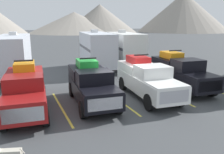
# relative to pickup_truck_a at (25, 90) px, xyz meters

# --- Properties ---
(ground_plane) EXTENTS (240.00, 240.00, 0.00)m
(ground_plane) POSITION_rel_pickup_truck_a_xyz_m (5.18, -0.20, -1.19)
(ground_plane) COLOR #3F4244
(pickup_truck_a) EXTENTS (2.44, 5.54, 2.61)m
(pickup_truck_a) POSITION_rel_pickup_truck_a_xyz_m (0.00, 0.00, 0.00)
(pickup_truck_a) COLOR maroon
(pickup_truck_a) RESTS_ON ground
(pickup_truck_b) EXTENTS (2.48, 5.49, 2.52)m
(pickup_truck_b) POSITION_rel_pickup_truck_a_xyz_m (3.55, -0.00, -0.04)
(pickup_truck_b) COLOR black
(pickup_truck_b) RESTS_ON ground
(pickup_truck_c) EXTENTS (2.50, 6.02, 2.55)m
(pickup_truck_c) POSITION_rel_pickup_truck_a_xyz_m (7.07, -0.20, -0.01)
(pickup_truck_c) COLOR white
(pickup_truck_c) RESTS_ON ground
(pickup_truck_d) EXTENTS (2.48, 5.72, 2.62)m
(pickup_truck_d) POSITION_rel_pickup_truck_a_xyz_m (10.13, 0.38, 0.03)
(pickup_truck_d) COLOR black
(pickup_truck_d) RESTS_ON ground
(lot_stripe_b) EXTENTS (0.12, 5.50, 0.01)m
(lot_stripe_b) POSITION_rel_pickup_truck_a_xyz_m (1.76, -0.18, -1.18)
(lot_stripe_b) COLOR gold
(lot_stripe_b) RESTS_ON ground
(lot_stripe_c) EXTENTS (0.12, 5.50, 0.01)m
(lot_stripe_c) POSITION_rel_pickup_truck_a_xyz_m (5.18, -0.18, -1.18)
(lot_stripe_c) COLOR gold
(lot_stripe_c) RESTS_ON ground
(lot_stripe_d) EXTENTS (0.12, 5.50, 0.01)m
(lot_stripe_d) POSITION_rel_pickup_truck_a_xyz_m (8.60, -0.18, -1.18)
(lot_stripe_d) COLOR gold
(lot_stripe_d) RESTS_ON ground
(lot_stripe_e) EXTENTS (0.12, 5.50, 0.01)m
(lot_stripe_e) POSITION_rel_pickup_truck_a_xyz_m (12.02, -0.18, -1.18)
(lot_stripe_e) COLOR gold
(lot_stripe_e) RESTS_ON ground
(camper_trailer_a) EXTENTS (3.37, 9.16, 3.73)m
(camper_trailer_a) POSITION_rel_pickup_truck_a_xyz_m (-0.43, 8.74, 0.78)
(camper_trailer_a) COLOR silver
(camper_trailer_a) RESTS_ON ground
(camper_trailer_b) EXTENTS (3.19, 7.93, 3.82)m
(camper_trailer_b) POSITION_rel_pickup_truck_a_xyz_m (7.02, 9.03, 0.82)
(camper_trailer_b) COLOR silver
(camper_trailer_b) RESTS_ON ground
(camper_trailer_c) EXTENTS (3.12, 7.53, 3.75)m
(camper_trailer_c) POSITION_rel_pickup_truck_a_xyz_m (10.04, 9.11, 0.79)
(camper_trailer_c) COLOR white
(camper_trailer_c) RESTS_ON ground
(dog) EXTENTS (0.96, 0.47, 0.62)m
(dog) POSITION_rel_pickup_truck_a_xyz_m (-0.87, -4.71, -0.78)
(dog) COLOR beige
(dog) RESTS_ON ground
(mountain_ridge) EXTENTS (163.10, 48.91, 17.72)m
(mountain_ridge) POSITION_rel_pickup_truck_a_xyz_m (2.13, 77.56, 6.02)
(mountain_ridge) COLOR gray
(mountain_ridge) RESTS_ON ground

